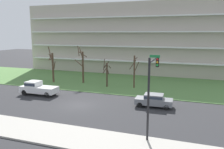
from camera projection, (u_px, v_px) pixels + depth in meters
ground at (78, 105)px, 27.84m from camera, size 160.00×160.00×0.00m
sidewalk_curb_near at (37, 131)px, 20.39m from camera, size 80.00×4.00×0.15m
grass_lawn_strip at (114, 82)px, 40.85m from camera, size 80.00×16.00×0.08m
apartment_building at (134, 38)px, 53.12m from camera, size 47.54×14.26×15.04m
tree_far_left at (53, 66)px, 40.21m from camera, size 1.31×1.32×6.43m
tree_left at (82, 65)px, 39.57m from camera, size 2.30×1.61×6.58m
tree_center at (107, 73)px, 36.95m from camera, size 1.33×1.37×4.64m
tree_right at (134, 71)px, 36.11m from camera, size 1.64×1.01×5.28m
pickup_white_near_left at (38, 88)px, 32.47m from camera, size 5.42×2.05×1.95m
sedan_gray_center_left at (154, 100)px, 27.15m from camera, size 4.46×1.95×1.57m
traffic_signal_mast at (152, 82)px, 19.19m from camera, size 0.90×4.95×6.89m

